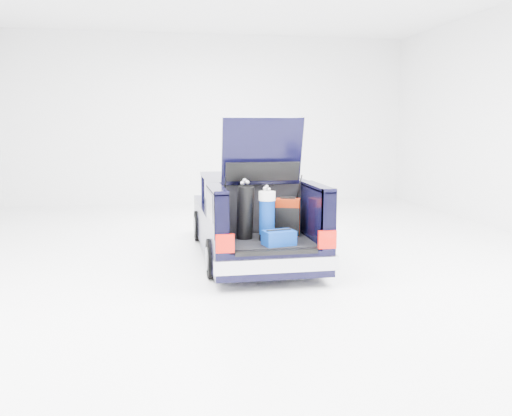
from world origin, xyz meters
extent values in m
plane|color=white|center=(0.00, 0.00, 0.00)|extent=(14.00, 14.00, 0.00)
cube|color=black|center=(0.00, 0.65, 0.50)|extent=(1.75, 3.00, 0.70)
cube|color=black|center=(0.00, 2.22, 0.40)|extent=(1.70, 0.30, 0.50)
cube|color=#A8A8AF|center=(0.00, 2.36, 0.33)|extent=(1.72, 0.10, 0.22)
cube|color=black|center=(0.00, 0.15, 1.12)|extent=(1.55, 1.95, 0.54)
cube|color=black|center=(0.00, 0.15, 1.41)|extent=(1.62, 2.05, 0.06)
cube|color=black|center=(0.00, -1.50, 0.35)|extent=(1.75, 1.30, 0.40)
cube|color=black|center=(0.00, -1.48, 0.57)|extent=(1.32, 1.18, 0.05)
cube|color=black|center=(-0.78, -1.50, 0.97)|extent=(0.20, 1.30, 0.85)
cube|color=black|center=(0.78, -1.50, 0.97)|extent=(0.20, 1.30, 0.85)
cube|color=black|center=(-0.78, -1.50, 1.41)|extent=(0.20, 1.30, 0.06)
cube|color=black|center=(0.78, -1.50, 1.41)|extent=(0.20, 1.30, 0.06)
cube|color=black|center=(0.00, -0.88, 0.97)|extent=(1.36, 0.08, 0.84)
cube|color=#A8A8AF|center=(0.00, -2.18, 0.38)|extent=(1.80, 0.12, 0.20)
cube|color=#9F0E06|center=(-0.74, -2.15, 0.72)|extent=(0.26, 0.07, 0.26)
cube|color=#9F0E06|center=(0.74, -2.15, 0.72)|extent=(0.26, 0.07, 0.26)
cube|color=black|center=(0.00, -2.15, 0.56)|extent=(1.20, 0.06, 0.06)
cube|color=black|center=(0.00, -1.05, 1.96)|extent=(1.28, 0.33, 1.03)
cube|color=black|center=(0.00, -1.01, 2.10)|extent=(0.95, 0.17, 0.54)
cylinder|color=black|center=(-0.82, 1.45, 0.31)|extent=(0.20, 0.62, 0.62)
cylinder|color=slate|center=(-0.82, 1.45, 0.31)|extent=(0.23, 0.36, 0.36)
cylinder|color=black|center=(0.82, 1.45, 0.31)|extent=(0.20, 0.62, 0.62)
cylinder|color=slate|center=(0.82, 1.45, 0.31)|extent=(0.23, 0.36, 0.36)
cylinder|color=black|center=(-0.82, -1.35, 0.31)|extent=(0.20, 0.62, 0.62)
cylinder|color=slate|center=(-0.82, -1.35, 0.31)|extent=(0.23, 0.36, 0.36)
cylinder|color=black|center=(0.82, -1.35, 0.31)|extent=(0.20, 0.62, 0.62)
cylinder|color=slate|center=(0.82, -1.35, 0.31)|extent=(0.23, 0.36, 0.36)
cube|color=maroon|center=(0.39, -1.18, 0.89)|extent=(0.43, 0.34, 0.59)
cube|color=black|center=(0.39, -1.18, 1.20)|extent=(0.24, 0.13, 0.03)
cube|color=black|center=(0.39, -1.29, 0.84)|extent=(0.37, 0.14, 0.45)
cylinder|color=black|center=(-0.32, -1.33, 1.01)|extent=(0.36, 0.40, 0.84)
cube|color=white|center=(-0.32, -1.22, 1.04)|extent=(0.10, 0.06, 0.29)
sphere|color=#99999E|center=(-0.36, -1.31, 1.46)|extent=(0.07, 0.07, 0.07)
sphere|color=#99999E|center=(-0.29, -1.36, 1.48)|extent=(0.07, 0.07, 0.07)
cylinder|color=black|center=(-0.01, -1.49, 0.65)|extent=(0.34, 0.34, 0.10)
cylinder|color=navy|center=(-0.01, -1.49, 0.96)|extent=(0.31, 0.31, 0.54)
cylinder|color=white|center=(-0.01, -1.49, 1.28)|extent=(0.34, 0.34, 0.14)
sphere|color=#99999E|center=(0.02, -1.47, 1.38)|extent=(0.06, 0.06, 0.06)
sphere|color=#99999E|center=(-0.01, -1.45, 1.42)|extent=(0.06, 0.06, 0.06)
cube|color=navy|center=(0.09, -1.86, 0.71)|extent=(0.50, 0.38, 0.22)
cylinder|color=black|center=(0.09, -1.86, 0.83)|extent=(0.39, 0.10, 0.02)
camera|label=1|loc=(-1.63, -9.46, 2.34)|focal=38.00mm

